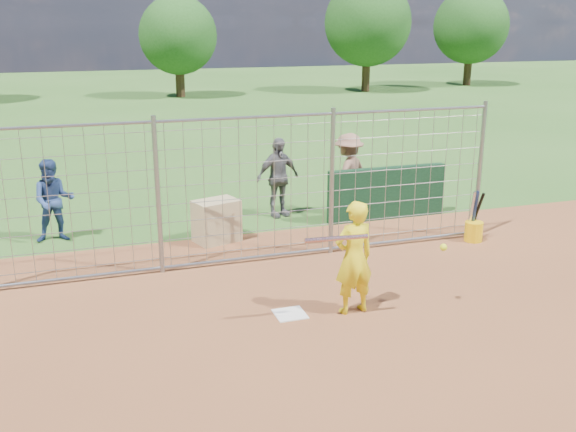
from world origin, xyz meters
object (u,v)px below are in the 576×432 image
object	(u,v)px
equipment_bin	(217,221)
bystander_a	(54,201)
bucket_with_bats	(474,229)
batter	(354,258)
bystander_b	(278,177)
bystander_c	(348,174)

from	to	relation	value
equipment_bin	bystander_a	bearing A→B (deg)	143.80
bucket_with_bats	batter	bearing A→B (deg)	-148.06
batter	bystander_b	xyz separation A→B (m)	(0.41, 4.86, 0.02)
batter	bucket_with_bats	xyz separation A→B (m)	(3.43, 2.14, -0.58)
bystander_b	equipment_bin	xyz separation A→B (m)	(-1.59, -1.22, -0.45)
bucket_with_bats	bystander_c	bearing A→B (deg)	122.38
batter	bucket_with_bats	size ratio (longest dim) A/B	1.69
bystander_b	equipment_bin	bearing A→B (deg)	-157.13
batter	bystander_c	bearing A→B (deg)	-119.96
equipment_bin	bucket_with_bats	xyz separation A→B (m)	(4.61, -1.51, -0.15)
batter	equipment_bin	size ratio (longest dim) A/B	2.06
bystander_b	bystander_a	bearing A→B (deg)	168.52
bystander_c	equipment_bin	size ratio (longest dim) A/B	2.19
bystander_a	equipment_bin	xyz separation A→B (m)	(2.87, -0.98, -0.39)
bystander_a	bucket_with_bats	distance (m)	7.90
batter	bystander_b	distance (m)	4.88
bystander_b	bucket_with_bats	world-z (taller)	bystander_b
bystander_b	bucket_with_bats	distance (m)	4.11
bystander_c	bucket_with_bats	distance (m)	2.95
batter	bystander_b	size ratio (longest dim) A/B	0.97
batter	bystander_a	distance (m)	6.15
bystander_a	equipment_bin	bearing A→B (deg)	-17.69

